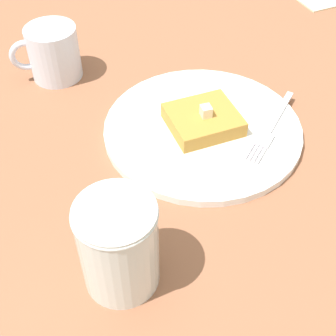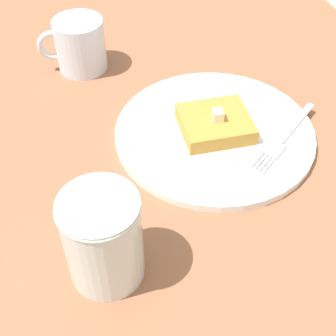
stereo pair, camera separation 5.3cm
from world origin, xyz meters
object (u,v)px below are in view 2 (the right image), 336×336
coffee_mug (79,45)px  syrup_jar (104,242)px  plate (214,133)px  fork (282,139)px

coffee_mug → syrup_jar: bearing=90.7°
plate → syrup_jar: bearing=48.4°
fork → syrup_jar: (24.36, 14.60, 3.68)cm
plate → coffee_mug: 26.13cm
plate → syrup_jar: size_ratio=2.49×
plate → syrup_jar: 24.79cm
syrup_jar → coffee_mug: size_ratio=1.04×
fork → coffee_mug: 34.29cm
fork → coffee_mug: coffee_mug is taller
coffee_mug → fork: bearing=136.5°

